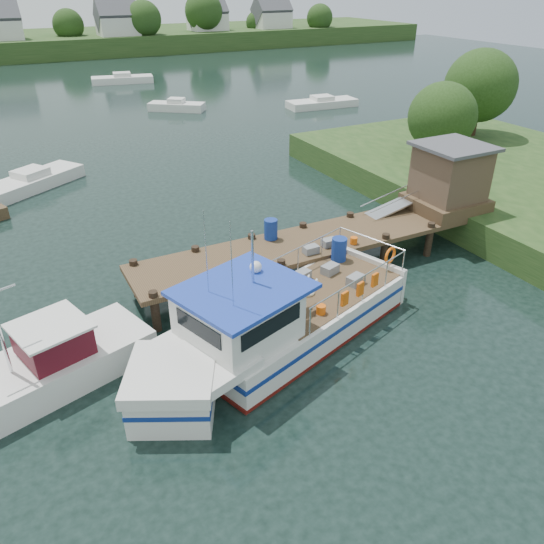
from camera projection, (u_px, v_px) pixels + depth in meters
name	position (u px, v px, depth m)	size (l,w,h in m)	color
ground_plane	(277.00, 278.00, 22.11)	(160.00, 160.00, 0.00)	black
far_shore	(35.00, 41.00, 84.83)	(140.00, 42.55, 9.22)	#2F4A1E
dock	(405.00, 201.00, 23.66)	(16.60, 3.00, 4.78)	#4D3924
lobster_boat	(271.00, 325.00, 17.38)	(11.34, 6.25, 5.55)	silver
work_boat	(29.00, 374.00, 15.74)	(7.99, 4.32, 4.22)	silver
moored_far	(122.00, 79.00, 62.70)	(7.33, 3.59, 1.19)	silver
moored_a	(32.00, 181.00, 31.41)	(6.33, 5.23, 1.14)	silver
moored_b	(177.00, 106.00, 49.67)	(5.18, 4.48, 1.14)	silver
moored_c	(322.00, 103.00, 51.05)	(6.96, 2.87, 1.07)	silver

